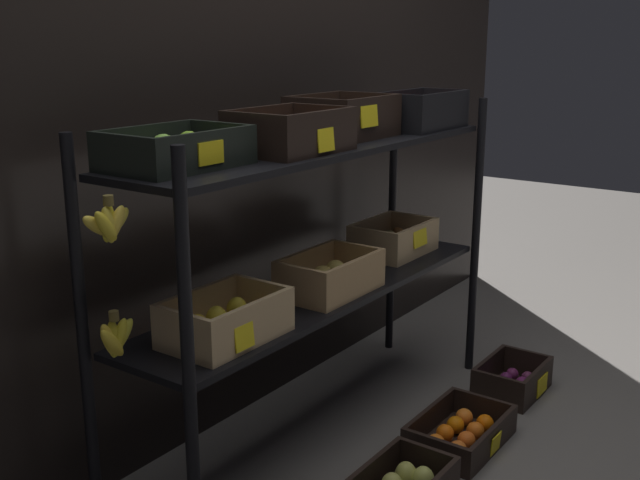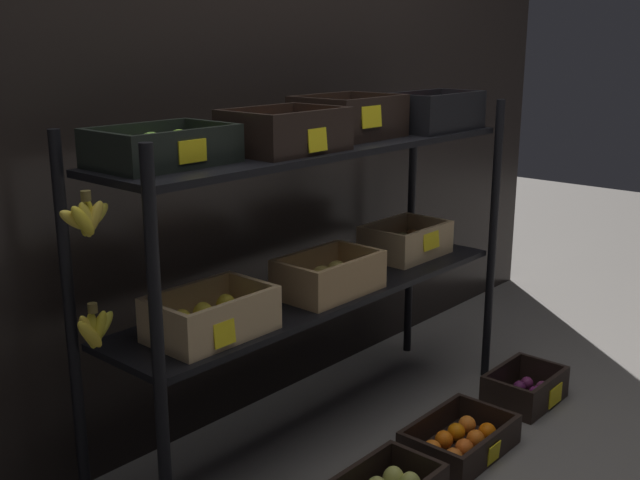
% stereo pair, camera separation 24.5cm
% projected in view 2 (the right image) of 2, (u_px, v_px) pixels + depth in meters
% --- Properties ---
extents(ground_plane, '(10.00, 10.00, 0.00)m').
position_uv_depth(ground_plane, '(320.00, 432.00, 2.63)').
color(ground_plane, '#605B56').
extents(storefront_wall, '(3.98, 0.12, 2.00)m').
position_uv_depth(storefront_wall, '(235.00, 134.00, 2.62)').
color(storefront_wall, black).
rests_on(storefront_wall, ground_plane).
extents(display_rack, '(1.70, 0.41, 1.13)m').
position_uv_depth(display_rack, '(319.00, 210.00, 2.42)').
color(display_rack, black).
rests_on(display_rack, ground_plane).
extents(crate_ground_tangerine, '(0.38, 0.25, 0.10)m').
position_uv_depth(crate_ground_tangerine, '(460.00, 441.00, 2.50)').
color(crate_ground_tangerine, black).
rests_on(crate_ground_tangerine, ground_plane).
extents(crate_ground_right_plum, '(0.30, 0.21, 0.12)m').
position_uv_depth(crate_ground_right_plum, '(525.00, 390.00, 2.84)').
color(crate_ground_right_plum, black).
rests_on(crate_ground_right_plum, ground_plane).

